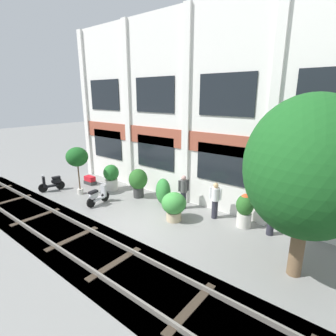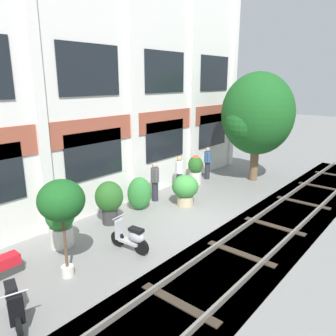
{
  "view_description": "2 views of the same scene",
  "coord_description": "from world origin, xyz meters",
  "px_view_note": "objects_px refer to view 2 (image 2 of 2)",
  "views": [
    {
      "loc": [
        6.97,
        -7.05,
        5.13
      ],
      "look_at": [
        -0.18,
        1.89,
        1.95
      ],
      "focal_mm": 28.0,
      "sensor_mm": 36.0,
      "label": 1
    },
    {
      "loc": [
        -8.97,
        -6.33,
        4.82
      ],
      "look_at": [
        0.37,
        1.54,
        1.54
      ],
      "focal_mm": 35.0,
      "sensor_mm": 36.0,
      "label": 2
    }
  ],
  "objects_px": {
    "potted_plant_stone_basin": "(195,168)",
    "potted_plant_glazed_jar": "(185,188)",
    "potted_plant_square_trough": "(6,265)",
    "scooter_second_parked": "(131,237)",
    "broadleaf_tree": "(257,116)",
    "potted_plant_terracotta_small": "(61,202)",
    "scooter_near_curb": "(14,304)",
    "resident_near_plants": "(207,162)",
    "resident_by_doorway": "(179,172)",
    "topiary_hedge": "(139,193)",
    "potted_plant_fluted_column": "(109,199)",
    "resident_watching_tracks": "(155,181)",
    "potted_plant_ribbed_drum": "(60,221)"
  },
  "relations": [
    {
      "from": "potted_plant_square_trough",
      "to": "topiary_hedge",
      "type": "bearing_deg",
      "value": 4.95
    },
    {
      "from": "scooter_near_curb",
      "to": "topiary_hedge",
      "type": "height_order",
      "value": "topiary_hedge"
    },
    {
      "from": "potted_plant_ribbed_drum",
      "to": "potted_plant_stone_basin",
      "type": "bearing_deg",
      "value": 3.79
    },
    {
      "from": "resident_by_doorway",
      "to": "resident_near_plants",
      "type": "bearing_deg",
      "value": 77.45
    },
    {
      "from": "potted_plant_glazed_jar",
      "to": "resident_by_doorway",
      "type": "relative_size",
      "value": 0.77
    },
    {
      "from": "potted_plant_square_trough",
      "to": "scooter_second_parked",
      "type": "height_order",
      "value": "scooter_second_parked"
    },
    {
      "from": "potted_plant_stone_basin",
      "to": "resident_by_doorway",
      "type": "xyz_separation_m",
      "value": [
        -1.3,
        -0.05,
        0.08
      ]
    },
    {
      "from": "potted_plant_fluted_column",
      "to": "potted_plant_glazed_jar",
      "type": "distance_m",
      "value": 3.19
    },
    {
      "from": "potted_plant_terracotta_small",
      "to": "topiary_hedge",
      "type": "bearing_deg",
      "value": 21.99
    },
    {
      "from": "potted_plant_terracotta_small",
      "to": "resident_watching_tracks",
      "type": "xyz_separation_m",
      "value": [
        5.43,
        1.94,
        -1.14
      ]
    },
    {
      "from": "potted_plant_terracotta_small",
      "to": "scooter_near_curb",
      "type": "height_order",
      "value": "potted_plant_terracotta_small"
    },
    {
      "from": "broadleaf_tree",
      "to": "scooter_near_curb",
      "type": "height_order",
      "value": "broadleaf_tree"
    },
    {
      "from": "scooter_second_parked",
      "to": "topiary_hedge",
      "type": "xyz_separation_m",
      "value": [
        2.44,
        2.08,
        0.2
      ]
    },
    {
      "from": "resident_watching_tracks",
      "to": "topiary_hedge",
      "type": "bearing_deg",
      "value": -133.46
    },
    {
      "from": "resident_watching_tracks",
      "to": "resident_near_plants",
      "type": "bearing_deg",
      "value": 38.17
    },
    {
      "from": "potted_plant_terracotta_small",
      "to": "resident_by_doorway",
      "type": "relative_size",
      "value": 1.6
    },
    {
      "from": "potted_plant_stone_basin",
      "to": "scooter_second_parked",
      "type": "relative_size",
      "value": 1.02
    },
    {
      "from": "resident_by_doorway",
      "to": "topiary_hedge",
      "type": "xyz_separation_m",
      "value": [
        -2.71,
        -0.2,
        -0.21
      ]
    },
    {
      "from": "potted_plant_stone_basin",
      "to": "resident_near_plants",
      "type": "bearing_deg",
      "value": 0.44
    },
    {
      "from": "potted_plant_ribbed_drum",
      "to": "scooter_second_parked",
      "type": "xyz_separation_m",
      "value": [
        1.11,
        -1.83,
        -0.35
      ]
    },
    {
      "from": "potted_plant_terracotta_small",
      "to": "resident_near_plants",
      "type": "height_order",
      "value": "potted_plant_terracotta_small"
    },
    {
      "from": "scooter_second_parked",
      "to": "broadleaf_tree",
      "type": "bearing_deg",
      "value": -92.95
    },
    {
      "from": "potted_plant_square_trough",
      "to": "scooter_second_parked",
      "type": "bearing_deg",
      "value": -29.42
    },
    {
      "from": "potted_plant_glazed_jar",
      "to": "scooter_second_parked",
      "type": "bearing_deg",
      "value": -165.54
    },
    {
      "from": "broadleaf_tree",
      "to": "potted_plant_square_trough",
      "type": "distance_m",
      "value": 12.1
    },
    {
      "from": "scooter_second_parked",
      "to": "resident_by_doorway",
      "type": "distance_m",
      "value": 5.65
    },
    {
      "from": "scooter_near_curb",
      "to": "resident_by_doorway",
      "type": "relative_size",
      "value": 0.84
    },
    {
      "from": "resident_watching_tracks",
      "to": "resident_near_plants",
      "type": "relative_size",
      "value": 1.0
    },
    {
      "from": "potted_plant_stone_basin",
      "to": "potted_plant_glazed_jar",
      "type": "relative_size",
      "value": 1.14
    },
    {
      "from": "potted_plant_terracotta_small",
      "to": "potted_plant_fluted_column",
      "type": "distance_m",
      "value": 3.42
    },
    {
      "from": "scooter_near_curb",
      "to": "resident_by_doorway",
      "type": "distance_m",
      "value": 9.1
    },
    {
      "from": "potted_plant_square_trough",
      "to": "resident_watching_tracks",
      "type": "height_order",
      "value": "resident_watching_tracks"
    },
    {
      "from": "potted_plant_square_trough",
      "to": "potted_plant_fluted_column",
      "type": "xyz_separation_m",
      "value": [
        3.73,
        0.34,
        0.65
      ]
    },
    {
      "from": "broadleaf_tree",
      "to": "potted_plant_square_trough",
      "type": "relative_size",
      "value": 7.05
    },
    {
      "from": "potted_plant_stone_basin",
      "to": "scooter_near_curb",
      "type": "bearing_deg",
      "value": -165.2
    },
    {
      "from": "scooter_second_parked",
      "to": "resident_near_plants",
      "type": "distance_m",
      "value": 7.86
    },
    {
      "from": "potted_plant_fluted_column",
      "to": "scooter_near_curb",
      "type": "relative_size",
      "value": 1.12
    },
    {
      "from": "potted_plant_glazed_jar",
      "to": "potted_plant_ribbed_drum",
      "type": "bearing_deg",
      "value": 170.72
    },
    {
      "from": "potted_plant_square_trough",
      "to": "resident_by_doorway",
      "type": "height_order",
      "value": "resident_by_doorway"
    },
    {
      "from": "potted_plant_fluted_column",
      "to": "topiary_hedge",
      "type": "relative_size",
      "value": 1.18
    },
    {
      "from": "scooter_near_curb",
      "to": "scooter_second_parked",
      "type": "distance_m",
      "value": 3.57
    },
    {
      "from": "potted_plant_ribbed_drum",
      "to": "resident_watching_tracks",
      "type": "bearing_deg",
      "value": 5.32
    },
    {
      "from": "broadleaf_tree",
      "to": "potted_plant_terracotta_small",
      "type": "bearing_deg",
      "value": -179.21
    },
    {
      "from": "potted_plant_stone_basin",
      "to": "resident_near_plants",
      "type": "height_order",
      "value": "resident_near_plants"
    },
    {
      "from": "resident_by_doorway",
      "to": "potted_plant_square_trough",
      "type": "bearing_deg",
      "value": -99.22
    },
    {
      "from": "potted_plant_stone_basin",
      "to": "topiary_hedge",
      "type": "xyz_separation_m",
      "value": [
        -4.01,
        -0.25,
        -0.13
      ]
    },
    {
      "from": "potted_plant_fluted_column",
      "to": "resident_near_plants",
      "type": "xyz_separation_m",
      "value": [
        6.63,
        0.38,
        -0.01
      ]
    },
    {
      "from": "scooter_near_curb",
      "to": "scooter_second_parked",
      "type": "relative_size",
      "value": 0.97
    },
    {
      "from": "resident_near_plants",
      "to": "topiary_hedge",
      "type": "relative_size",
      "value": 1.26
    },
    {
      "from": "potted_plant_fluted_column",
      "to": "resident_by_doorway",
      "type": "bearing_deg",
      "value": 4.27
    }
  ]
}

